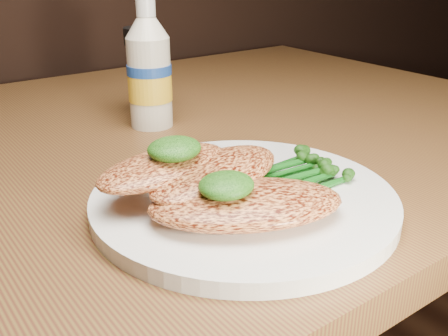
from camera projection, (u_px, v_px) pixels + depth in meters
plate at (244, 199)px, 0.49m from camera, size 0.29×0.29×0.01m
chicken_front at (246, 204)px, 0.44m from camera, size 0.19×0.15×0.03m
chicken_mid at (216, 173)px, 0.48m from camera, size 0.17×0.12×0.02m
chicken_back at (164, 167)px, 0.47m from camera, size 0.15×0.09×0.02m
pesto_front at (226, 185)px, 0.42m from camera, size 0.06×0.06×0.02m
pesto_back at (174, 149)px, 0.47m from camera, size 0.06×0.06×0.02m
broccolini_bundle at (286, 173)px, 0.50m from camera, size 0.15×0.12×0.02m
mayo_bottle at (149, 65)px, 0.68m from camera, size 0.07×0.07×0.17m
pepper_grinder at (144, 72)px, 0.75m from camera, size 0.06×0.06×0.12m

